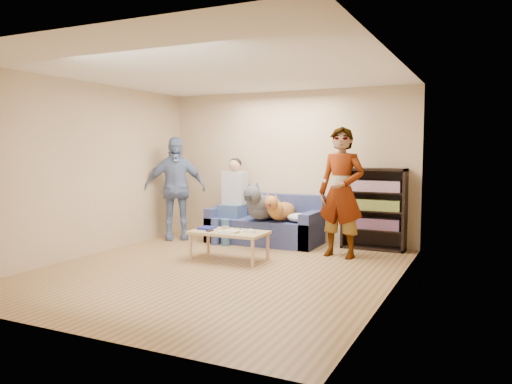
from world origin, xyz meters
The scene contains 27 objects.
ground centered at (0.00, 0.00, 0.00)m, with size 5.00×5.00×0.00m, color olive.
ceiling centered at (0.00, 0.00, 2.60)m, with size 5.00×5.00×0.00m, color white.
wall_back centered at (0.00, 2.50, 1.30)m, with size 4.50×4.50×0.00m, color tan.
wall_front centered at (0.00, -2.50, 1.30)m, with size 4.50×4.50×0.00m, color tan.
wall_left centered at (-2.25, 0.00, 1.30)m, with size 5.00×5.00×0.00m, color tan.
wall_right centered at (2.25, 0.00, 1.30)m, with size 5.00×5.00×0.00m, color tan.
blanket centered at (0.46, 1.87, 0.50)m, with size 0.42×0.35×0.14m, color silver.
person_standing_right centered at (1.24, 1.54, 0.96)m, with size 0.70×0.46×1.93m, color gray.
person_standing_left centered at (-1.84, 1.71, 0.91)m, with size 1.06×0.44×1.82m, color #7493B9.
held_controller centered at (1.04, 1.34, 1.14)m, with size 0.04×0.13×0.03m, color white.
notebook_blue centered at (-0.57, 0.69, 0.43)m, with size 0.20×0.26×0.03m, color navy.
papers centered at (-0.12, 0.54, 0.43)m, with size 0.26×0.20×0.01m, color silver.
magazine centered at (-0.09, 0.56, 0.44)m, with size 0.22×0.17×0.01m, color #BBBA95.
camera_silver centered at (-0.29, 0.76, 0.45)m, with size 0.11×0.06×0.05m, color silver.
controller_a centered at (0.11, 0.74, 0.43)m, with size 0.04×0.13×0.03m, color silver.
controller_b centered at (0.19, 0.66, 0.43)m, with size 0.09×0.06×0.03m, color silver.
headphone_cup_a centered at (0.03, 0.62, 0.43)m, with size 0.07×0.07×0.02m, color white.
headphone_cup_b centered at (0.03, 0.70, 0.43)m, with size 0.07×0.07×0.02m, color silver.
pen_orange centered at (-0.19, 0.48, 0.42)m, with size 0.01×0.01×0.14m, color orange.
pen_black centered at (-0.05, 0.82, 0.42)m, with size 0.01×0.01×0.14m, color black.
wallet centered at (-0.42, 0.52, 0.43)m, with size 0.07×0.12×0.01m, color black.
sofa centered at (-0.25, 2.10, 0.28)m, with size 1.90×0.85×0.82m.
person_seated centered at (-0.83, 1.97, 0.77)m, with size 0.40×0.73×1.47m.
dog_gray centered at (-0.18, 1.85, 0.67)m, with size 0.47×1.28×0.68m.
dog_tan centered at (0.12, 1.87, 0.61)m, with size 0.35×1.14×0.51m.
coffee_table centered at (-0.17, 0.64, 0.37)m, with size 1.10×0.60×0.42m.
bookshelf centered at (1.55, 2.33, 0.68)m, with size 1.00×0.34×1.30m.
Camera 1 is at (3.25, -5.62, 1.61)m, focal length 35.00 mm.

